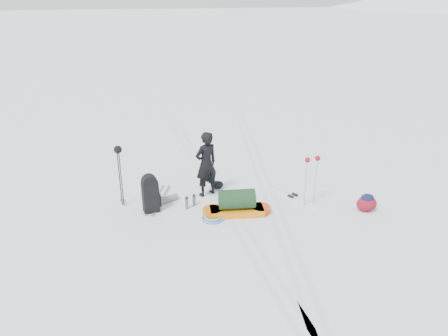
{
  "coord_description": "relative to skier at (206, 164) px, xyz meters",
  "views": [
    {
      "loc": [
        -1.98,
        -9.01,
        4.87
      ],
      "look_at": [
        -0.03,
        0.17,
        0.95
      ],
      "focal_mm": 35.0,
      "sensor_mm": 36.0,
      "label": 1
    }
  ],
  "objects": [
    {
      "name": "ground",
      "position": [
        0.35,
        -0.78,
        -0.83
      ],
      "size": [
        200.0,
        200.0,
        0.0
      ],
      "primitive_type": "plane",
      "color": "white",
      "rests_on": "ground"
    },
    {
      "name": "snow_hill_backdrop",
      "position": [
        63.04,
        83.24,
        -69.85
      ],
      "size": [
        359.5,
        192.0,
        162.45
      ],
      "color": "white",
      "rests_on": "ground"
    },
    {
      "name": "ski_tracks",
      "position": [
        0.97,
        0.09,
        -0.83
      ],
      "size": [
        3.38,
        17.97,
        0.01
      ],
      "color": "silver",
      "rests_on": "ground"
    },
    {
      "name": "skier",
      "position": [
        0.0,
        0.0,
        0.0
      ],
      "size": [
        0.72,
        0.61,
        1.66
      ],
      "primitive_type": "imported",
      "rotation": [
        0.0,
        0.0,
        3.57
      ],
      "color": "black",
      "rests_on": "ground"
    },
    {
      "name": "pulk_sled",
      "position": [
        0.51,
        -1.14,
        -0.6
      ],
      "size": [
        1.61,
        0.63,
        0.6
      ],
      "rotation": [
        0.0,
        0.0,
        -0.1
      ],
      "color": "orange",
      "rests_on": "ground"
    },
    {
      "name": "expedition_rucksack",
      "position": [
        -1.36,
        -0.56,
        -0.41
      ],
      "size": [
        0.89,
        0.75,
        0.92
      ],
      "rotation": [
        0.0,
        0.0,
        0.19
      ],
      "color": "black",
      "rests_on": "ground"
    },
    {
      "name": "ski_poles_black",
      "position": [
        -2.06,
        -0.14,
        0.41
      ],
      "size": [
        0.19,
        0.2,
        1.51
      ],
      "rotation": [
        0.0,
        0.0,
        -0.16
      ],
      "color": "black",
      "rests_on": "ground"
    },
    {
      "name": "ski_poles_silver",
      "position": [
        2.32,
        -1.04,
        0.2
      ],
      "size": [
        0.39,
        0.17,
        1.24
      ],
      "rotation": [
        0.0,
        0.0,
        0.34
      ],
      "color": "#B0B1B7",
      "rests_on": "ground"
    },
    {
      "name": "touring_skis_grey",
      "position": [
        -1.22,
        -0.06,
        -0.82
      ],
      "size": [
        0.76,
        1.64,
        0.06
      ],
      "rotation": [
        0.0,
        0.0,
        1.24
      ],
      "color": "gray",
      "rests_on": "ground"
    },
    {
      "name": "touring_skis_white",
      "position": [
        2.08,
        -0.58,
        -0.82
      ],
      "size": [
        1.01,
        1.52,
        0.06
      ],
      "rotation": [
        0.0,
        0.0,
        -1.05
      ],
      "color": "white",
      "rests_on": "ground"
    },
    {
      "name": "rope_coil",
      "position": [
        -0.08,
        -1.26,
        -0.8
      ],
      "size": [
        0.6,
        0.6,
        0.06
      ],
      "rotation": [
        0.0,
        0.0,
        0.19
      ],
      "color": "#4E8BBF",
      "rests_on": "ground"
    },
    {
      "name": "small_daypack",
      "position": [
        3.51,
        -1.61,
        -0.63
      ],
      "size": [
        0.54,
        0.44,
        0.42
      ],
      "rotation": [
        0.0,
        0.0,
        0.16
      ],
      "color": "maroon",
      "rests_on": "ground"
    },
    {
      "name": "thermos_pair",
      "position": [
        -0.49,
        -0.6,
        -0.69
      ],
      "size": [
        0.28,
        0.22,
        0.31
      ],
      "rotation": [
        0.0,
        0.0,
        -0.19
      ],
      "color": "slate",
      "rests_on": "ground"
    },
    {
      "name": "stuff_sack",
      "position": [
        0.34,
        0.31,
        -0.73
      ],
      "size": [
        0.36,
        0.29,
        0.2
      ],
      "rotation": [
        0.0,
        0.0,
        0.18
      ],
      "color": "black",
      "rests_on": "ground"
    }
  ]
}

